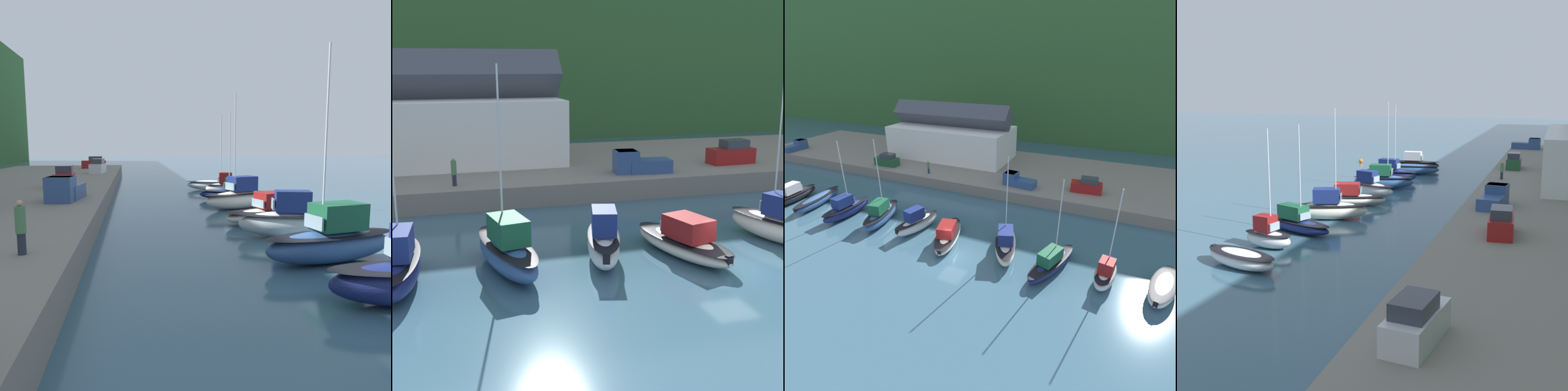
{
  "view_description": "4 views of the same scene",
  "coord_description": "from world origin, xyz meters",
  "views": [
    {
      "loc": [
        -28.67,
        12.51,
        5.84
      ],
      "look_at": [
        2.69,
        7.37,
        1.59
      ],
      "focal_mm": 35.0,
      "sensor_mm": 36.0,
      "label": 1
    },
    {
      "loc": [
        -14.97,
        -23.91,
        10.56
      ],
      "look_at": [
        -4.36,
        12.5,
        1.26
      ],
      "focal_mm": 50.0,
      "sensor_mm": 36.0,
      "label": 2
    },
    {
      "loc": [
        13.56,
        -23.13,
        18.96
      ],
      "look_at": [
        -1.59,
        11.06,
        2.11
      ],
      "focal_mm": 28.0,
      "sensor_mm": 36.0,
      "label": 3
    },
    {
      "loc": [
        50.9,
        23.06,
        12.51
      ],
      "look_at": [
        -0.82,
        5.18,
        1.34
      ],
      "focal_mm": 50.0,
      "sensor_mm": 36.0,
      "label": 4
    }
  ],
  "objects": [
    {
      "name": "quay_promenade",
      "position": [
        0.0,
        25.22,
        0.81
      ],
      "size": [
        106.17,
        20.64,
        1.61
      ],
      "color": "gray",
      "rests_on": "ground_plane"
    },
    {
      "name": "hillside_backdrop",
      "position": [
        0.0,
        86.54,
        18.06
      ],
      "size": [
        240.0,
        72.51,
        36.13
      ],
      "color": "#386633",
      "rests_on": "ground_plane"
    },
    {
      "name": "parked_car_1",
      "position": [
        11.24,
        19.36,
        2.53
      ],
      "size": [
        4.31,
        2.09,
        2.16
      ],
      "rotation": [
        0.0,
        0.0,
        1.64
      ],
      "color": "maroon",
      "rests_on": "quay_promenade"
    },
    {
      "name": "moored_boat_6",
      "position": [
        4.93,
        2.91,
        1.12
      ],
      "size": [
        4.37,
        7.45,
        10.41
      ],
      "rotation": [
        0.0,
        0.0,
        0.34
      ],
      "color": "white",
      "rests_on": "ground_plane"
    },
    {
      "name": "harbor_clubhouse",
      "position": [
        -14.51,
        26.93,
        5.19
      ],
      "size": [
        22.73,
        10.69,
        10.14
      ],
      "color": "white",
      "rests_on": "quay_promenade"
    },
    {
      "name": "pickup_truck_1",
      "position": [
        1.45,
        17.73,
        2.43
      ],
      "size": [
        4.91,
        2.45,
        1.9
      ],
      "rotation": [
        0.0,
        0.0,
        1.46
      ],
      "color": "#2D4C84",
      "rests_on": "quay_promenade"
    },
    {
      "name": "ground_plane",
      "position": [
        0.0,
        0.0,
        0.0
      ],
      "size": [
        320.0,
        320.0,
        0.0
      ],
      "primitive_type": "plane",
      "color": "#385B70"
    },
    {
      "name": "person_on_quay",
      "position": [
        -13.44,
        16.83,
        2.71
      ],
      "size": [
        0.4,
        0.4,
        2.14
      ],
      "color": "#232838",
      "rests_on": "quay_promenade"
    },
    {
      "name": "moored_boat_5",
      "position": [
        -1.71,
        2.36,
        0.83
      ],
      "size": [
        4.23,
        7.93,
        2.32
      ],
      "rotation": [
        0.0,
        0.0,
        0.26
      ],
      "color": "white",
      "rests_on": "ground_plane"
    },
    {
      "name": "moored_boat_4",
      "position": [
        -6.27,
        2.91,
        1.11
      ],
      "size": [
        3.34,
        6.53,
        2.98
      ],
      "rotation": [
        0.0,
        0.0,
        -0.26
      ],
      "color": "silver",
      "rests_on": "ground_plane"
    },
    {
      "name": "moored_boat_2",
      "position": [
        -16.82,
        2.22,
        1.11
      ],
      "size": [
        2.52,
        7.14,
        9.93
      ],
      "rotation": [
        0.0,
        0.0,
        -0.08
      ],
      "color": "navy",
      "rests_on": "ground_plane"
    },
    {
      "name": "moored_boat_3",
      "position": [
        -11.53,
        2.84,
        1.12
      ],
      "size": [
        3.42,
        7.69,
        10.52
      ],
      "rotation": [
        0.0,
        0.0,
        0.18
      ],
      "color": "#33568E",
      "rests_on": "ground_plane"
    }
  ]
}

